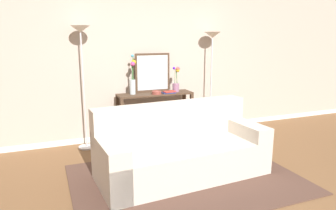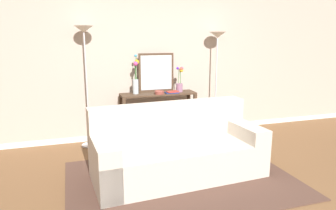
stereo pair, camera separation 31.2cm
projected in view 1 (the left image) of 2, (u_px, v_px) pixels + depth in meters
ground_plane at (220, 192)px, 3.53m from camera, size 16.00×16.00×0.02m
back_wall at (153, 57)px, 5.33m from camera, size 12.00×0.15×2.75m
area_rug at (186, 179)px, 3.82m from camera, size 2.70×1.91×0.01m
couch at (181, 151)px, 3.90m from camera, size 2.12×1.00×0.88m
console_table at (155, 108)px, 5.18m from camera, size 1.24×0.35×0.80m
floor_lamp_left at (82, 53)px, 4.60m from camera, size 0.28×0.28×1.87m
floor_lamp_right at (212, 54)px, 5.41m from camera, size 0.28×0.28×1.79m
wall_mirror at (153, 73)px, 5.19m from camera, size 0.60×0.02×0.64m
vase_tall_flowers at (133, 79)px, 4.97m from camera, size 0.11×0.12×0.63m
vase_short_flowers at (176, 82)px, 5.22m from camera, size 0.12×0.12×0.42m
fruit_bowl at (157, 93)px, 5.02m from camera, size 0.15×0.15×0.05m
book_stack at (169, 92)px, 5.11m from camera, size 0.22×0.14×0.04m
book_row_under_console at (138, 138)px, 5.17m from camera, size 0.43×0.18×0.13m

